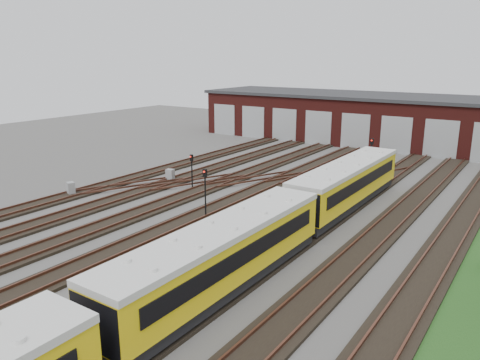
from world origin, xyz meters
The scene contains 13 objects.
ground centered at (0.00, 0.00, 0.00)m, with size 120.00×120.00×0.00m, color #4B4945.
track_network centered at (-0.17, 0.59, 0.11)m, with size 30.40×70.00×0.33m.
maintenance_shed centered at (-0.01, 39.97, 3.20)m, with size 51.00×12.50×6.35m.
metro_train centered at (6.00, -4.83, 1.93)m, with size 2.80×47.17×3.13m.
signal_mast_0 centered at (-6.85, 8.30, 2.04)m, with size 0.31×0.29×3.16m.
signal_mast_1 centered at (-1.46, 3.32, 2.30)m, with size 0.30×0.28×3.60m.
signal_mast_2 centered at (4.82, 21.48, 1.83)m, with size 0.28×0.26×2.83m.
signal_mast_3 centered at (4.42, 21.08, 2.42)m, with size 0.28×0.27×3.80m.
relay_cabinet_0 centered at (-14.29, 1.48, 0.56)m, with size 0.67×0.56×1.12m, color #949798.
relay_cabinet_1 centered at (-10.52, 9.52, 0.56)m, with size 0.68×0.56×1.13m, color #949798.
relay_cabinet_2 centered at (1.38, 5.01, 0.43)m, with size 0.52×0.43×0.86m, color #949798.
relay_cabinet_3 centered at (3.71, 22.44, 0.45)m, with size 0.54×0.45×0.89m, color #949798.
relay_cabinet_4 centered at (4.97, 21.46, 0.52)m, with size 0.62×0.52×1.04m, color #949798.
Camera 1 is at (18.40, -21.61, 11.29)m, focal length 35.00 mm.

